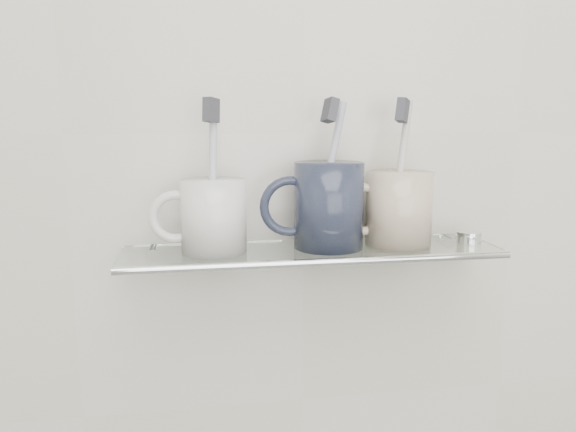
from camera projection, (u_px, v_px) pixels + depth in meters
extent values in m
plane|color=beige|center=(304.00, 133.00, 0.78)|extent=(2.50, 0.00, 2.50)
cube|color=silver|center=(312.00, 252.00, 0.75)|extent=(0.50, 0.12, 0.01)
cylinder|color=silver|center=(321.00, 262.00, 0.69)|extent=(0.50, 0.01, 0.01)
cylinder|color=silver|center=(154.00, 257.00, 0.76)|extent=(0.02, 0.03, 0.02)
cylinder|color=silver|center=(445.00, 246.00, 0.83)|extent=(0.02, 0.03, 0.02)
cylinder|color=white|center=(214.00, 216.00, 0.72)|extent=(0.09, 0.09, 0.09)
torus|color=white|center=(176.00, 217.00, 0.71)|extent=(0.07, 0.01, 0.07)
cylinder|color=#ABC0CC|center=(213.00, 174.00, 0.71)|extent=(0.02, 0.04, 0.19)
cube|color=#35363D|center=(211.00, 110.00, 0.70)|extent=(0.02, 0.03, 0.03)
cylinder|color=black|center=(329.00, 205.00, 0.74)|extent=(0.11, 0.11, 0.11)
torus|color=black|center=(290.00, 206.00, 0.74)|extent=(0.08, 0.01, 0.08)
cylinder|color=#9D9DBC|center=(329.00, 172.00, 0.74)|extent=(0.06, 0.05, 0.18)
cube|color=#35363D|center=(330.00, 110.00, 0.72)|extent=(0.02, 0.03, 0.03)
cylinder|color=beige|center=(399.00, 209.00, 0.76)|extent=(0.11, 0.11, 0.10)
torus|color=beige|center=(363.00, 210.00, 0.75)|extent=(0.07, 0.01, 0.07)
cylinder|color=beige|center=(400.00, 171.00, 0.75)|extent=(0.04, 0.04, 0.19)
cube|color=#35363D|center=(402.00, 110.00, 0.74)|extent=(0.03, 0.03, 0.03)
cylinder|color=silver|center=(469.00, 237.00, 0.78)|extent=(0.04, 0.04, 0.01)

